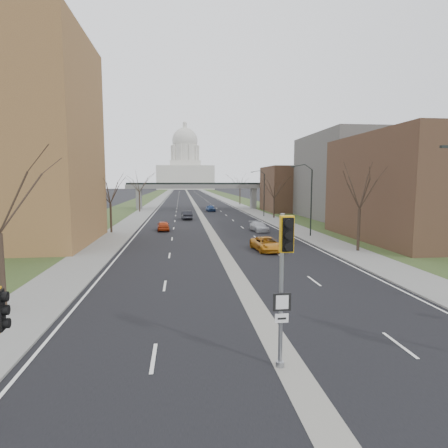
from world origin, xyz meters
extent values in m
plane|color=black|center=(0.00, 0.00, 0.00)|extent=(700.00, 700.00, 0.00)
cube|color=black|center=(0.00, 150.00, 0.01)|extent=(20.00, 600.00, 0.01)
cube|color=gray|center=(0.00, 150.00, 0.00)|extent=(1.20, 600.00, 0.02)
cube|color=gray|center=(12.00, 150.00, 0.06)|extent=(4.00, 600.00, 0.12)
cube|color=gray|center=(-12.00, 150.00, 0.06)|extent=(4.00, 600.00, 0.12)
cube|color=#2A401D|center=(18.00, 150.00, 0.05)|extent=(8.00, 600.00, 0.10)
cube|color=#2A401D|center=(-18.00, 150.00, 0.05)|extent=(8.00, 600.00, 0.10)
cube|color=#4C3723|center=(24.00, 28.00, 6.00)|extent=(16.00, 20.00, 12.00)
cube|color=#595651|center=(28.00, 52.00, 7.50)|extent=(18.00, 22.00, 15.00)
cube|color=#4C3723|center=(22.00, 70.00, 5.00)|extent=(14.00, 14.00, 10.00)
cube|color=slate|center=(-14.00, 80.00, 2.50)|extent=(1.20, 2.50, 5.00)
cube|color=slate|center=(14.00, 80.00, 2.50)|extent=(1.20, 2.50, 5.00)
cube|color=slate|center=(0.00, 80.00, 5.50)|extent=(34.00, 3.00, 1.00)
cube|color=black|center=(0.00, 80.00, 6.20)|extent=(34.00, 0.15, 0.50)
cube|color=beige|center=(0.00, 320.00, 10.00)|extent=(48.00, 42.00, 20.00)
cube|color=beige|center=(0.00, 320.00, 22.00)|extent=(26.00, 26.00, 5.00)
cylinder|color=beige|center=(0.00, 320.00, 31.00)|extent=(22.00, 22.00, 14.00)
sphere|color=beige|center=(0.00, 320.00, 42.00)|extent=(22.00, 22.00, 22.00)
cylinder|color=beige|center=(0.00, 320.00, 53.50)|extent=(3.60, 3.60, 4.50)
cube|color=black|center=(9.50, 6.00, 8.47)|extent=(0.45, 0.18, 0.14)
cylinder|color=black|center=(11.80, 32.00, 4.12)|extent=(0.16, 0.16, 8.00)
cube|color=black|center=(9.50, 32.00, 8.47)|extent=(0.45, 0.18, 0.14)
cylinder|color=black|center=(11.80, 58.00, 4.12)|extent=(0.16, 0.16, 8.00)
cube|color=black|center=(9.50, 58.00, 8.47)|extent=(0.45, 0.18, 0.14)
cylinder|color=#382B21|center=(-13.00, 8.00, 2.12)|extent=(0.28, 0.28, 4.00)
cylinder|color=#382B21|center=(-13.00, 38.00, 2.00)|extent=(0.28, 0.28, 3.75)
cylinder|color=#382B21|center=(-13.00, 72.00, 2.25)|extent=(0.28, 0.28, 4.25)
cylinder|color=#382B21|center=(13.00, 22.00, 2.12)|extent=(0.28, 0.28, 4.00)
cylinder|color=#382B21|center=(13.00, 55.00, 1.87)|extent=(0.28, 0.28, 3.50)
cylinder|color=#382B21|center=(13.00, 95.00, 2.25)|extent=(0.28, 0.28, 4.25)
cylinder|color=gray|center=(-0.37, 0.81, 2.81)|extent=(0.15, 0.15, 5.62)
cylinder|color=gray|center=(-0.37, 0.81, 0.11)|extent=(0.30, 0.30, 0.22)
cube|color=#DC9E0C|center=(-0.37, 0.27, 4.97)|extent=(0.46, 0.44, 1.24)
cube|color=black|center=(-0.37, 0.81, 2.49)|extent=(0.65, 0.05, 0.65)
cube|color=silver|center=(-0.37, 0.81, 1.89)|extent=(0.49, 0.05, 0.32)
imported|color=#AC3713|center=(-6.37, 39.75, 0.69)|extent=(1.89, 4.14, 1.37)
imported|color=black|center=(-2.96, 54.71, 0.77)|extent=(2.09, 4.80, 1.53)
imported|color=#BC7214|center=(4.33, 23.39, 0.67)|extent=(2.72, 5.05, 1.35)
imported|color=#ADAFB5|center=(6.53, 37.56, 0.64)|extent=(2.33, 4.59, 1.28)
imported|color=navy|center=(2.68, 72.22, 0.73)|extent=(2.15, 4.44, 1.46)
camera|label=1|loc=(-3.87, -11.82, 6.73)|focal=30.00mm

